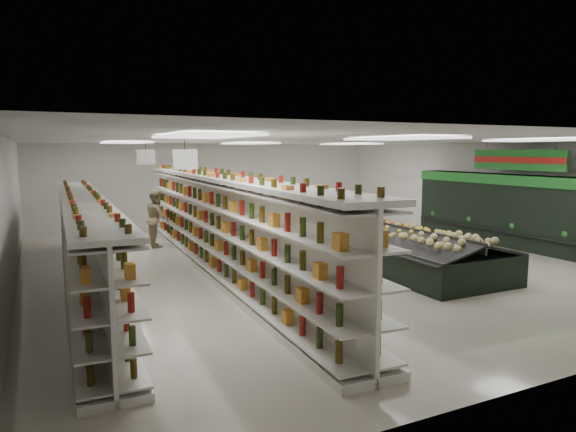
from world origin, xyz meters
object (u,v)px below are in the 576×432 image
soda_endcap (256,212)px  shopper_background (157,218)px  gondola_center (221,228)px  gondola_left (85,247)px  produce_island (383,244)px  shopper_main (321,233)px

soda_endcap → shopper_background: bearing=-160.2°
gondola_center → shopper_background: bearing=101.6°
gondola_left → produce_island: gondola_left is taller
soda_endcap → gondola_center: bearing=-120.2°
shopper_background → soda_endcap: bearing=-65.7°
gondola_left → gondola_center: (3.07, 0.19, 0.17)m
produce_island → soda_endcap: (-1.06, 6.20, 0.21)m
soda_endcap → shopper_main: shopper_main is taller
gondola_left → shopper_background: 4.89m
gondola_center → produce_island: bearing=-7.5°
soda_endcap → gondola_left: bearing=-137.9°
gondola_left → soda_endcap: gondola_left is taller
gondola_center → shopper_main: bearing=-15.0°
gondola_center → shopper_background: size_ratio=7.66×
soda_endcap → shopper_main: (-0.83, -6.19, 0.22)m
gondola_left → produce_island: 7.34m
soda_endcap → produce_island: bearing=-80.2°
shopper_main → shopper_background: bearing=-91.2°
shopper_main → gondola_center: bearing=-50.6°
gondola_center → soda_endcap: (3.18, 5.46, -0.38)m
gondola_left → shopper_background: bearing=62.3°
gondola_center → produce_island: gondola_center is taller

